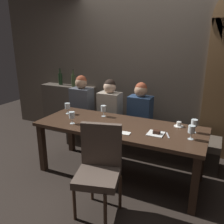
% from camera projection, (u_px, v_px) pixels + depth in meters
% --- Properties ---
extents(ground, '(9.00, 9.00, 0.00)m').
position_uv_depth(ground, '(119.00, 174.00, 3.32)').
color(ground, black).
extents(back_wall_tiled, '(6.00, 0.12, 3.00)m').
position_uv_depth(back_wall_tiled, '(149.00, 59.00, 3.92)').
color(back_wall_tiled, brown).
rests_on(back_wall_tiled, ground).
extents(back_counter, '(1.10, 0.28, 0.95)m').
position_uv_depth(back_counter, '(69.00, 109.00, 4.71)').
color(back_counter, '#494138').
rests_on(back_counter, ground).
extents(dining_table, '(2.20, 0.84, 0.74)m').
position_uv_depth(dining_table, '(119.00, 131.00, 3.13)').
color(dining_table, '#342217').
rests_on(dining_table, ground).
extents(banquette_bench, '(2.50, 0.44, 0.45)m').
position_uv_depth(banquette_bench, '(136.00, 141.00, 3.86)').
color(banquette_bench, '#312A23').
rests_on(banquette_bench, ground).
extents(chair_near_side, '(0.54, 0.54, 0.98)m').
position_uv_depth(chair_near_side, '(99.00, 164.00, 2.49)').
color(chair_near_side, '#3D281C').
rests_on(chair_near_side, ground).
extents(diner_redhead, '(0.36, 0.24, 0.78)m').
position_uv_depth(diner_redhead, '(82.00, 99.00, 4.08)').
color(diner_redhead, '#4C515B').
rests_on(diner_redhead, banquette_bench).
extents(diner_bearded, '(0.36, 0.24, 0.76)m').
position_uv_depth(diner_bearded, '(110.00, 104.00, 3.87)').
color(diner_bearded, '#9E9384').
rests_on(diner_bearded, banquette_bench).
extents(diner_far_end, '(0.36, 0.24, 0.74)m').
position_uv_depth(diner_far_end, '(140.00, 107.00, 3.69)').
color(diner_far_end, navy).
rests_on(diner_far_end, banquette_bench).
extents(wine_bottle_dark_red, '(0.08, 0.08, 0.33)m').
position_uv_depth(wine_bottle_dark_red, '(60.00, 79.00, 4.63)').
color(wine_bottle_dark_red, black).
rests_on(wine_bottle_dark_red, back_counter).
extents(wine_bottle_pale_label, '(0.08, 0.08, 0.33)m').
position_uv_depth(wine_bottle_pale_label, '(73.00, 80.00, 4.45)').
color(wine_bottle_pale_label, '#384728').
rests_on(wine_bottle_pale_label, back_counter).
extents(wine_glass_far_right, '(0.08, 0.08, 0.16)m').
position_uv_depth(wine_glass_far_right, '(192.00, 130.00, 2.64)').
color(wine_glass_far_right, silver).
rests_on(wine_glass_far_right, dining_table).
extents(wine_glass_near_left, '(0.08, 0.08, 0.16)m').
position_uv_depth(wine_glass_near_left, '(194.00, 124.00, 2.83)').
color(wine_glass_near_left, silver).
rests_on(wine_glass_near_left, dining_table).
extents(wine_glass_end_right, '(0.08, 0.08, 0.16)m').
position_uv_depth(wine_glass_end_right, '(103.00, 109.00, 3.41)').
color(wine_glass_end_right, silver).
rests_on(wine_glass_end_right, dining_table).
extents(wine_glass_near_right, '(0.08, 0.08, 0.16)m').
position_uv_depth(wine_glass_near_right, '(72.00, 116.00, 3.13)').
color(wine_glass_near_right, silver).
rests_on(wine_glass_near_right, dining_table).
extents(wine_glass_end_left, '(0.08, 0.08, 0.16)m').
position_uv_depth(wine_glass_end_left, '(67.00, 106.00, 3.54)').
color(wine_glass_end_left, silver).
rests_on(wine_glass_end_left, dining_table).
extents(espresso_cup, '(0.12, 0.12, 0.06)m').
position_uv_depth(espresso_cup, '(179.00, 125.00, 3.05)').
color(espresso_cup, white).
rests_on(espresso_cup, dining_table).
extents(dessert_plate, '(0.19, 0.19, 0.05)m').
position_uv_depth(dessert_plate, '(156.00, 133.00, 2.81)').
color(dessert_plate, white).
rests_on(dessert_plate, dining_table).
extents(fork_on_table, '(0.08, 0.16, 0.01)m').
position_uv_depth(fork_on_table, '(168.00, 135.00, 2.77)').
color(fork_on_table, silver).
rests_on(fork_on_table, dining_table).
extents(folded_napkin, '(0.12, 0.11, 0.01)m').
position_uv_depth(folded_napkin, '(126.00, 133.00, 2.83)').
color(folded_napkin, silver).
rests_on(folded_napkin, dining_table).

